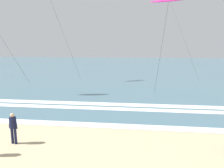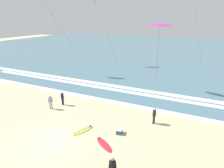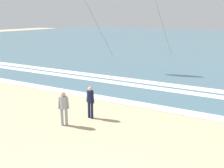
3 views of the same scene
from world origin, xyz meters
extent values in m
cube|color=white|center=(0.47, 8.49, 0.01)|extent=(46.01, 0.88, 0.01)
cube|color=white|center=(0.72, 12.22, 0.01)|extent=(47.36, 0.85, 0.01)
cube|color=white|center=(-0.41, 13.54, 0.01)|extent=(52.62, 1.00, 0.01)
cylinder|color=#141938|center=(-3.30, 5.46, 0.41)|extent=(0.13, 0.13, 0.82)
cylinder|color=#141938|center=(-3.50, 5.49, 0.41)|extent=(0.13, 0.13, 0.82)
cylinder|color=#141938|center=(-3.40, 5.48, 1.11)|extent=(0.32, 0.32, 0.58)
cylinder|color=#141938|center=(-3.21, 5.44, 1.08)|extent=(0.15, 0.11, 0.56)
cylinder|color=#141938|center=(-3.58, 5.51, 1.08)|extent=(0.15, 0.11, 0.56)
sphere|color=#DBB28E|center=(-3.40, 5.48, 1.49)|extent=(0.21, 0.21, 0.21)
cylinder|color=gray|center=(-3.87, 4.21, 0.41)|extent=(0.13, 0.13, 0.82)
cylinder|color=gray|center=(-4.04, 4.10, 0.41)|extent=(0.13, 0.13, 0.82)
cylinder|color=gray|center=(-3.96, 4.15, 1.11)|extent=(0.32, 0.32, 0.58)
cylinder|color=gray|center=(-3.80, 4.26, 1.08)|extent=(0.16, 0.15, 0.56)
cylinder|color=gray|center=(-4.11, 4.05, 1.08)|extent=(0.16, 0.15, 0.56)
sphere|color=tan|center=(-3.96, 4.15, 1.49)|extent=(0.21, 0.21, 0.21)
cylinder|color=#333333|center=(-7.95, 26.37, 6.46)|extent=(3.64, 3.41, 12.93)
camera|label=1|loc=(2.77, -4.00, 4.81)|focal=34.29mm
camera|label=2|loc=(9.47, -9.34, 9.31)|focal=29.09mm
camera|label=3|loc=(3.42, -4.47, 4.88)|focal=41.72mm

